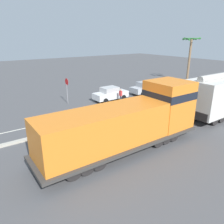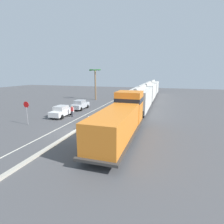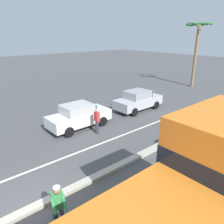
# 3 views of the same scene
# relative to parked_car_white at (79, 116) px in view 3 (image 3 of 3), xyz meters

# --- Properties ---
(ground_plane) EXTENTS (120.00, 120.00, 0.00)m
(ground_plane) POSITION_rel_parked_car_white_xyz_m (5.16, -5.36, -0.82)
(ground_plane) COLOR #4C4C4F
(median_curb) EXTENTS (0.36, 36.00, 0.16)m
(median_curb) POSITION_rel_parked_car_white_xyz_m (5.16, 0.64, -0.74)
(median_curb) COLOR #B2AD9E
(median_curb) RESTS_ON ground
(lane_stripe) EXTENTS (0.14, 36.00, 0.01)m
(lane_stripe) POSITION_rel_parked_car_white_xyz_m (2.76, 0.64, -0.81)
(lane_stripe) COLOR silver
(lane_stripe) RESTS_ON ground
(parked_car_white) EXTENTS (1.89, 4.23, 1.62)m
(parked_car_white) POSITION_rel_parked_car_white_xyz_m (0.00, 0.00, 0.00)
(parked_car_white) COLOR silver
(parked_car_white) RESTS_ON ground
(parked_car_silver) EXTENTS (1.88, 4.23, 1.62)m
(parked_car_silver) POSITION_rel_parked_car_white_xyz_m (0.05, 5.58, 0.00)
(parked_car_silver) COLOR #B7BABF
(parked_car_silver) RESTS_ON ground
(cyclist) EXTENTS (1.68, 0.56, 1.71)m
(cyclist) POSITION_rel_parked_car_white_xyz_m (6.58, -4.86, 0.00)
(cyclist) COLOR black
(cyclist) RESTS_ON ground
(palm_tree_near) EXTENTS (2.65, 2.75, 7.26)m
(palm_tree_near) POSITION_rel_parked_car_white_xyz_m (-1.67, 16.69, 4.56)
(palm_tree_near) COLOR #846647
(palm_tree_near) RESTS_ON ground
(pedestrian_by_cars) EXTENTS (0.34, 0.22, 1.62)m
(pedestrian_by_cars) POSITION_rel_parked_car_white_xyz_m (1.53, 0.33, 0.03)
(pedestrian_by_cars) COLOR #33333D
(pedestrian_by_cars) RESTS_ON ground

